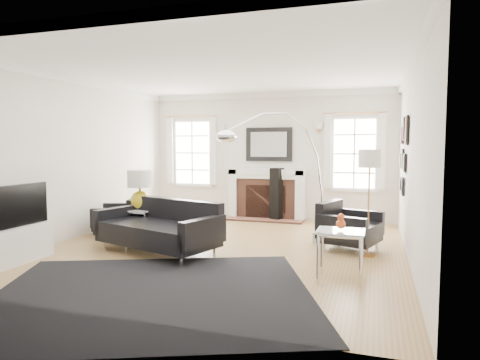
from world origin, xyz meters
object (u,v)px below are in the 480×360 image
(fireplace, at_px, (267,195))
(arc_floor_lamp, at_px, (276,172))
(gourd_lamp, at_px, (140,187))
(armchair_right, at_px, (347,228))
(armchair_left, at_px, (120,218))
(coffee_table, at_px, (160,227))
(sofa, at_px, (161,229))

(fireplace, distance_m, arc_floor_lamp, 2.69)
(gourd_lamp, relative_size, arc_floor_lamp, 0.30)
(armchair_right, relative_size, arc_floor_lamp, 0.49)
(armchair_left, distance_m, armchair_right, 4.02)
(gourd_lamp, bearing_deg, armchair_left, 151.45)
(coffee_table, bearing_deg, sofa, -59.27)
(fireplace, distance_m, armchair_left, 3.25)
(coffee_table, bearing_deg, fireplace, 73.34)
(armchair_left, relative_size, coffee_table, 1.19)
(armchair_right, xyz_separation_m, coffee_table, (-2.82, -0.83, 0.00))
(armchair_right, bearing_deg, sofa, -159.70)
(coffee_table, relative_size, gourd_lamp, 1.25)
(gourd_lamp, xyz_separation_m, arc_floor_lamp, (2.31, 0.28, 0.28))
(arc_floor_lamp, bearing_deg, armchair_left, 178.99)
(sofa, relative_size, gourd_lamp, 3.20)
(fireplace, xyz_separation_m, arc_floor_lamp, (0.78, -2.48, 0.66))
(fireplace, height_order, coffee_table, fireplace)
(armchair_right, bearing_deg, fireplace, 128.84)
(fireplace, distance_m, sofa, 3.44)
(armchair_left, height_order, coffee_table, armchair_left)
(sofa, distance_m, gourd_lamp, 1.06)
(armchair_right, height_order, gourd_lamp, gourd_lamp)
(armchair_right, bearing_deg, gourd_lamp, -172.62)
(fireplace, xyz_separation_m, sofa, (-0.84, -3.33, -0.19))
(sofa, distance_m, armchair_right, 2.89)
(coffee_table, bearing_deg, arc_floor_lamp, 21.27)
(sofa, height_order, armchair_left, sofa)
(armchair_left, relative_size, gourd_lamp, 1.50)
(coffee_table, distance_m, gourd_lamp, 0.91)
(fireplace, distance_m, gourd_lamp, 3.19)
(armchair_left, height_order, arc_floor_lamp, arc_floor_lamp)
(armchair_left, relative_size, armchair_right, 0.91)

